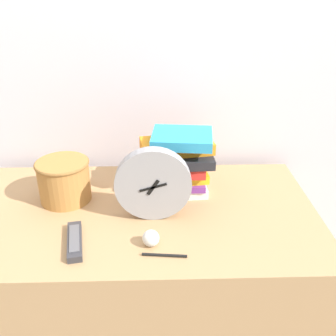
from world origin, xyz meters
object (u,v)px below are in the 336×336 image
Objects in this scene: book_stack at (178,162)px; tv_remote at (75,241)px; basket at (64,179)px; desk_clock at (153,184)px; pen at (164,255)px; crumpled_paper_ball at (151,238)px.

book_stack reaches higher than tv_remote.
basket is at bearing 106.49° from tv_remote.
desk_clock is 0.92× the size of book_stack.
tv_remote is (0.07, -0.25, -0.07)m from basket.
tv_remote is 1.40× the size of pen.
book_stack is 1.46× the size of tv_remote.
tv_remote is (-0.22, -0.13, -0.11)m from desk_clock.
book_stack is at bearing 81.19° from pen.
desk_clock is 0.19m from book_stack.
crumpled_paper_ball reaches higher than tv_remote.
pen is (0.25, -0.06, -0.01)m from tv_remote.
crumpled_paper_ball is at bearing -106.67° from book_stack.
crumpled_paper_ball is (-0.01, -0.14, -0.09)m from desk_clock.
crumpled_paper_ball is at bearing -93.00° from desk_clock.
tv_remote is at bearing -149.61° from desk_clock.
desk_clock is 0.23m from pen.
basket is 1.02× the size of tv_remote.
book_stack reaches higher than crumpled_paper_ball.
desk_clock is 0.32m from basket.
crumpled_paper_ball is at bearing -2.98° from tv_remote.
desk_clock reaches higher than book_stack.
book_stack is 0.34m from crumpled_paper_ball.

